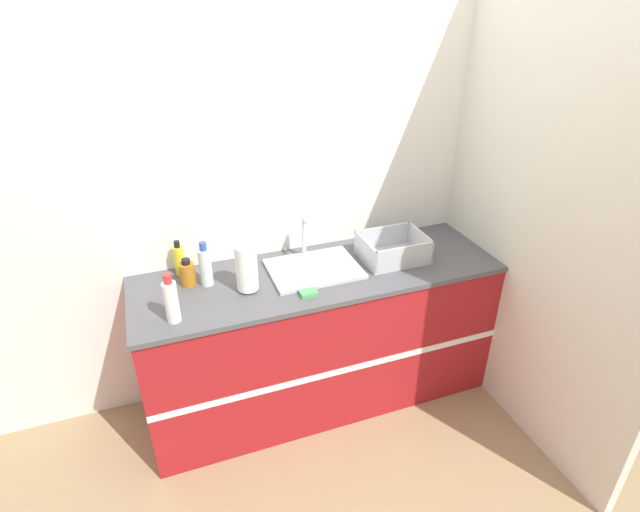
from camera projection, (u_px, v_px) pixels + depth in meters
ground_plane at (338, 428)px, 3.04m from camera, size 12.00×12.00×0.00m
wall_back at (300, 190)px, 2.98m from camera, size 4.50×0.06×2.60m
wall_right at (487, 188)px, 3.01m from camera, size 0.06×2.65×2.60m
counter_cabinet at (320, 336)px, 3.09m from camera, size 2.12×0.67×0.93m
sink at (314, 267)px, 2.87m from camera, size 0.51×0.39×0.27m
paper_towel_roll at (247, 268)px, 2.63m from camera, size 0.12×0.12×0.27m
dish_rack at (393, 251)px, 2.98m from camera, size 0.38×0.30×0.15m
bottle_white_spray at (171, 301)px, 2.39m from camera, size 0.07×0.07×0.26m
bottle_yellow at (179, 260)px, 2.80m from camera, size 0.06×0.06×0.21m
bottle_amber at (187, 273)px, 2.71m from camera, size 0.08×0.08×0.16m
bottle_clear at (205, 266)px, 2.69m from camera, size 0.07×0.07×0.26m
sponge at (309, 293)px, 2.64m from camera, size 0.09×0.06×0.02m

